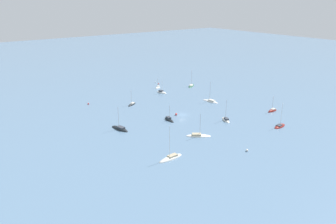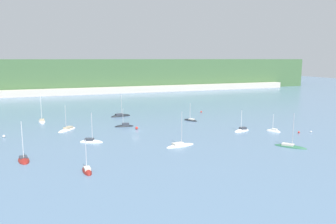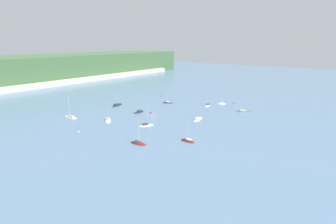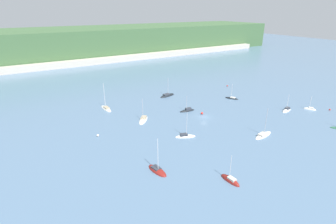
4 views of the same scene
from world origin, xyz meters
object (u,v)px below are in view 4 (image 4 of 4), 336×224
object	(u,v)px
sailboat_5	(263,135)
sailboat_10	(185,137)
mooring_buoy_0	(330,109)
mooring_buoy_3	(98,135)
sailboat_6	(106,109)
sailboat_2	(157,171)
mooring_buoy_2	(202,113)
mooring_buoy_1	(227,86)
sailboat_1	(143,120)
sailboat_3	(230,181)
sailboat_9	(167,96)
sailboat_0	(287,110)
sailboat_7	(310,109)
sailboat_11	(232,99)
sailboat_4	(187,111)

from	to	relation	value
sailboat_5	sailboat_10	size ratio (longest dim) A/B	1.08
mooring_buoy_0	mooring_buoy_3	world-z (taller)	mooring_buoy_3
sailboat_6	sailboat_10	distance (m)	39.47
sailboat_2	sailboat_10	xyz separation A→B (m)	(16.81, 11.60, 0.05)
mooring_buoy_2	sailboat_2	bearing A→B (deg)	-144.48
mooring_buoy_0	mooring_buoy_1	distance (m)	48.21
sailboat_1	sailboat_3	size ratio (longest dim) A/B	1.15
sailboat_3	sailboat_9	distance (m)	66.05
sailboat_1	sailboat_0	bearing A→B (deg)	106.25
sailboat_1	mooring_buoy_3	xyz separation A→B (m)	(-18.35, -4.34, 0.31)
sailboat_0	sailboat_10	size ratio (longest dim) A/B	0.84
sailboat_7	mooring_buoy_2	world-z (taller)	sailboat_7
sailboat_11	mooring_buoy_2	distance (m)	24.36
sailboat_3	sailboat_10	bearing A→B (deg)	-12.75
sailboat_4	mooring_buoy_1	size ratio (longest dim) A/B	10.25
sailboat_5	sailboat_6	bearing A→B (deg)	115.62
mooring_buoy_1	sailboat_2	bearing A→B (deg)	-145.55
sailboat_6	mooring_buoy_3	world-z (taller)	sailboat_6
sailboat_6	mooring_buoy_0	xyz separation A→B (m)	(76.09, -48.60, 0.21)
sailboat_9	mooring_buoy_2	world-z (taller)	sailboat_9
sailboat_2	mooring_buoy_2	size ratio (longest dim) A/B	11.27
sailboat_11	mooring_buoy_1	bearing A→B (deg)	-67.30
sailboat_0	mooring_buoy_0	world-z (taller)	sailboat_0
sailboat_4	mooring_buoy_3	size ratio (longest dim) A/B	8.57
sailboat_10	mooring_buoy_1	distance (m)	62.93
sailboat_1	mooring_buoy_0	distance (m)	74.77
sailboat_6	mooring_buoy_0	size ratio (longest dim) A/B	18.58
sailboat_3	mooring_buoy_0	bearing A→B (deg)	-82.41
sailboat_0	sailboat_6	world-z (taller)	sailboat_6
sailboat_2	mooring_buoy_2	bearing A→B (deg)	117.13
sailboat_6	sailboat_9	bearing A→B (deg)	-91.35
sailboat_9	mooring_buoy_2	bearing A→B (deg)	-103.02
sailboat_2	sailboat_9	distance (m)	60.26
sailboat_2	sailboat_3	bearing A→B (deg)	36.83
sailboat_2	sailboat_3	distance (m)	17.99
sailboat_2	sailboat_11	size ratio (longest dim) A/B	1.35
sailboat_4	sailboat_5	world-z (taller)	sailboat_5
sailboat_1	sailboat_6	size ratio (longest dim) A/B	0.78
sailboat_2	sailboat_10	world-z (taller)	sailboat_2
mooring_buoy_1	sailboat_11	bearing A→B (deg)	-127.76
sailboat_3	mooring_buoy_3	bearing A→B (deg)	23.27
sailboat_7	sailboat_11	bearing A→B (deg)	1.94
mooring_buoy_1	mooring_buoy_3	bearing A→B (deg)	-164.68
sailboat_2	mooring_buoy_2	distance (m)	40.96
sailboat_3	sailboat_7	xyz separation A→B (m)	(61.01, 17.61, 0.01)
mooring_buoy_1	sailboat_3	bearing A→B (deg)	-133.09
sailboat_5	mooring_buoy_2	size ratio (longest dim) A/B	11.12
sailboat_7	sailboat_11	xyz separation A→B (m)	(-17.29, 26.40, -0.01)
sailboat_1	sailboat_9	size ratio (longest dim) A/B	0.94
sailboat_9	mooring_buoy_0	xyz separation A→B (m)	(46.15, -49.77, 0.22)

